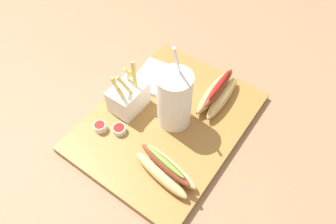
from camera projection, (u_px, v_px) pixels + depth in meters
The scene contains 9 objects.
ground_plane at pixel (168, 126), 0.83m from camera, with size 2.40×2.40×0.02m, color #8C6B4C.
food_tray at pixel (168, 121), 0.81m from camera, with size 0.47×0.36×0.02m, color olive.
soda_cup at pixel (174, 100), 0.74m from camera, with size 0.09×0.09×0.25m.
fries_basket at pixel (128, 97), 0.80m from camera, with size 0.10×0.07×0.15m.
hot_dog_1 at pixel (165, 169), 0.69m from camera, with size 0.08×0.17×0.06m.
hot_dog_2 at pixel (218, 94), 0.82m from camera, with size 0.17×0.07×0.07m.
ketchup_cup_1 at pixel (119, 129), 0.77m from camera, with size 0.03×0.03×0.02m.
ketchup_cup_2 at pixel (100, 127), 0.78m from camera, with size 0.03×0.03×0.02m.
napkin_stack at pixel (157, 78), 0.89m from camera, with size 0.12×0.12×0.01m, color white.
Camera 1 is at (-0.39, -0.28, 0.67)m, focal length 33.06 mm.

